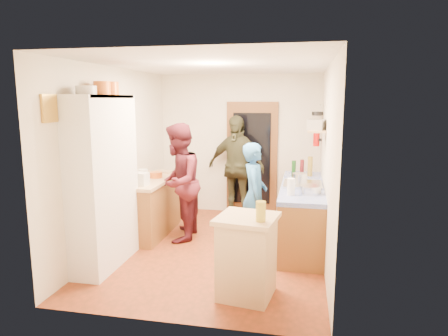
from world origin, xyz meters
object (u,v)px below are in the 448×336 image
(person_left, at_px, (181,182))
(person_back, at_px, (236,167))
(island_base, at_px, (247,259))
(person_hob, at_px, (256,195))
(hutch_body, at_px, (104,182))
(right_counter_base, at_px, (302,216))

(person_left, bearing_deg, person_back, 149.57)
(person_back, bearing_deg, person_left, -100.44)
(island_base, relative_size, person_left, 0.48)
(island_base, xyz_separation_m, person_hob, (-0.08, 1.55, 0.34))
(hutch_body, relative_size, right_counter_base, 1.00)
(right_counter_base, bearing_deg, person_hob, -158.66)
(right_counter_base, bearing_deg, hutch_body, -152.53)
(island_base, height_order, person_left, person_left)
(hutch_body, height_order, person_hob, hutch_body)
(person_hob, xyz_separation_m, person_back, (-0.53, 1.38, 0.17))
(person_left, relative_size, person_back, 0.96)
(person_left, distance_m, person_back, 1.44)
(person_left, bearing_deg, person_hob, 81.42)
(island_base, bearing_deg, right_counter_base, 72.32)
(hutch_body, relative_size, island_base, 2.56)
(person_hob, bearing_deg, right_counter_base, -75.67)
(person_hob, distance_m, person_left, 1.18)
(right_counter_base, distance_m, person_hob, 0.79)
(person_back, bearing_deg, hutch_body, -102.47)
(right_counter_base, xyz_separation_m, person_hob, (-0.66, -0.26, 0.35))
(hutch_body, relative_size, person_hob, 1.44)
(person_hob, relative_size, person_back, 0.82)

